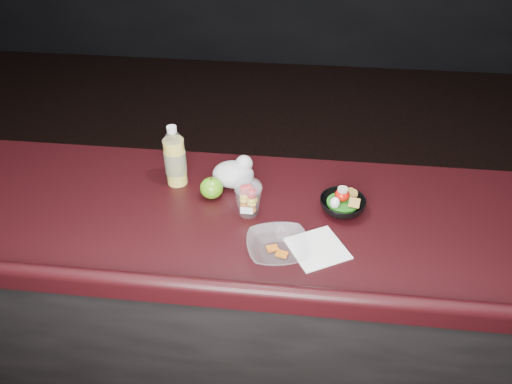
{
  "coord_description": "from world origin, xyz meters",
  "views": [
    {
      "loc": [
        0.16,
        -0.98,
        2.09
      ],
      "look_at": [
        0.01,
        0.32,
        1.1
      ],
      "focal_mm": 35.0,
      "sensor_mm": 36.0,
      "label": 1
    }
  ],
  "objects_px": {
    "takeout_bowl": "(278,248)",
    "snack_bowl": "(342,204)",
    "green_apple": "(212,188)",
    "lemonade_bottle": "(175,160)",
    "fruit_cup": "(248,197)"
  },
  "relations": [
    {
      "from": "lemonade_bottle",
      "to": "green_apple",
      "type": "height_order",
      "value": "lemonade_bottle"
    },
    {
      "from": "lemonade_bottle",
      "to": "fruit_cup",
      "type": "xyz_separation_m",
      "value": [
        0.28,
        -0.14,
        -0.03
      ]
    },
    {
      "from": "fruit_cup",
      "to": "green_apple",
      "type": "distance_m",
      "value": 0.16
    },
    {
      "from": "snack_bowl",
      "to": "lemonade_bottle",
      "type": "bearing_deg",
      "value": 170.63
    },
    {
      "from": "snack_bowl",
      "to": "takeout_bowl",
      "type": "relative_size",
      "value": 0.82
    },
    {
      "from": "lemonade_bottle",
      "to": "fruit_cup",
      "type": "height_order",
      "value": "lemonade_bottle"
    },
    {
      "from": "fruit_cup",
      "to": "takeout_bowl",
      "type": "relative_size",
      "value": 0.58
    },
    {
      "from": "takeout_bowl",
      "to": "snack_bowl",
      "type": "bearing_deg",
      "value": 49.26
    },
    {
      "from": "green_apple",
      "to": "takeout_bowl",
      "type": "distance_m",
      "value": 0.36
    },
    {
      "from": "lemonade_bottle",
      "to": "fruit_cup",
      "type": "relative_size",
      "value": 1.75
    },
    {
      "from": "fruit_cup",
      "to": "takeout_bowl",
      "type": "height_order",
      "value": "fruit_cup"
    },
    {
      "from": "fruit_cup",
      "to": "snack_bowl",
      "type": "xyz_separation_m",
      "value": [
        0.31,
        0.05,
        -0.04
      ]
    },
    {
      "from": "snack_bowl",
      "to": "fruit_cup",
      "type": "bearing_deg",
      "value": -171.47
    },
    {
      "from": "fruit_cup",
      "to": "snack_bowl",
      "type": "distance_m",
      "value": 0.32
    },
    {
      "from": "green_apple",
      "to": "snack_bowl",
      "type": "bearing_deg",
      "value": -3.44
    }
  ]
}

